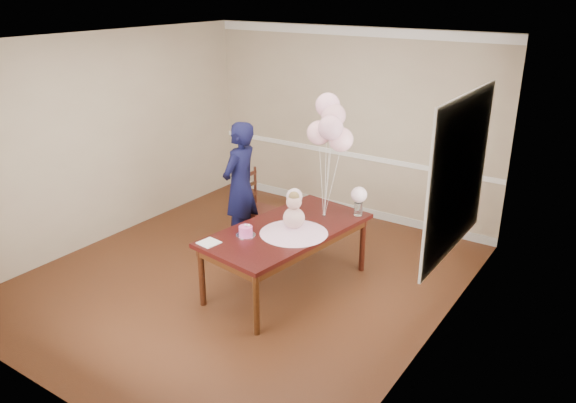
{
  "coord_description": "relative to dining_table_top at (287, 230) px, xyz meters",
  "views": [
    {
      "loc": [
        3.69,
        -4.56,
        3.24
      ],
      "look_at": [
        0.56,
        0.09,
        1.05
      ],
      "focal_mm": 35.0,
      "sensor_mm": 36.0,
      "label": 1
    }
  ],
  "objects": [
    {
      "name": "chair_rail_trim",
      "position": [
        -0.53,
        2.39,
        0.2
      ],
      "size": [
        4.5,
        0.02,
        0.07
      ],
      "primitive_type": "cube",
      "color": "white",
      "rests_on": "wall_back"
    },
    {
      "name": "wall_left",
      "position": [
        -2.78,
        -0.1,
        0.65
      ],
      "size": [
        0.02,
        5.0,
        2.7
      ],
      "primitive_type": "cube",
      "color": "tan",
      "rests_on": "floor"
    },
    {
      "name": "balloon_ribbon_d",
      "position": [
        0.14,
        0.58,
        0.59
      ],
      "size": [
        0.07,
        0.11,
        1.1
      ],
      "primitive_type": "cylinder",
      "rotation": [
        -0.09,
        -0.07,
        -0.14
      ],
      "color": "white",
      "rests_on": "balloon_weight"
    },
    {
      "name": "balloon_d",
      "position": [
        0.11,
        0.64,
        1.29
      ],
      "size": [
        0.27,
        0.27,
        0.27
      ],
      "primitive_type": "sphere",
      "color": "#F2ABC7",
      "rests_on": "balloon_ribbon_d"
    },
    {
      "name": "baby_skirt",
      "position": [
        0.14,
        -0.07,
        0.07
      ],
      "size": [
        0.83,
        0.83,
        0.1
      ],
      "primitive_type": "cone",
      "rotation": [
        0.0,
        0.0,
        -0.14
      ],
      "color": "#ECADD2",
      "rests_on": "dining_table_top"
    },
    {
      "name": "roses_near",
      "position": [
        -0.1,
        0.31,
        0.28
      ],
      "size": [
        0.18,
        0.18,
        0.18
      ],
      "primitive_type": "sphere",
      "color": "beige",
      "rests_on": "rose_vase_near"
    },
    {
      "name": "baby_head",
      "position": [
        0.14,
        -0.07,
        0.38
      ],
      "size": [
        0.17,
        0.17,
        0.17
      ],
      "primitive_type": "sphere",
      "color": "#CF9B8F",
      "rests_on": "baby_torso"
    },
    {
      "name": "baby_hair",
      "position": [
        0.14,
        -0.07,
        0.44
      ],
      "size": [
        0.12,
        0.12,
        0.12
      ],
      "primitive_type": "sphere",
      "color": "brown",
      "rests_on": "baby_head"
    },
    {
      "name": "crown_molding",
      "position": [
        -0.53,
        2.39,
        1.93
      ],
      "size": [
        4.5,
        0.02,
        0.12
      ],
      "primitive_type": "cube",
      "color": "white",
      "rests_on": "wall_back"
    },
    {
      "name": "chair_leg_br",
      "position": [
        -0.85,
        0.99,
        -0.5
      ],
      "size": [
        0.04,
        0.04,
        0.4
      ],
      "primitive_type": "cylinder",
      "rotation": [
        0.0,
        0.0,
        -0.06
      ],
      "color": "#351B0E",
      "rests_on": "floor"
    },
    {
      "name": "chair_leg_bl",
      "position": [
        -1.18,
        1.01,
        -0.5
      ],
      "size": [
        0.04,
        0.04,
        0.4
      ],
      "primitive_type": "cylinder",
      "rotation": [
        0.0,
        0.0,
        -0.06
      ],
      "color": "#3E1E11",
      "rests_on": "floor"
    },
    {
      "name": "balloon_weight",
      "position": [
        0.17,
        0.52,
        0.03
      ],
      "size": [
        0.04,
        0.04,
        0.02
      ],
      "primitive_type": "cylinder",
      "rotation": [
        0.0,
        0.0,
        -0.14
      ],
      "color": "#B9B9BE",
      "rests_on": "dining_table_top"
    },
    {
      "name": "window_blinds",
      "position": [
        1.68,
        0.4,
        0.85
      ],
      "size": [
        0.01,
        1.5,
        1.4
      ],
      "primitive_type": "cube",
      "color": "silver",
      "rests_on": "wall_right"
    },
    {
      "name": "chair_leg_fl",
      "position": [
        -1.2,
        0.67,
        -0.5
      ],
      "size": [
        0.04,
        0.04,
        0.4
      ],
      "primitive_type": "cylinder",
      "rotation": [
        0.0,
        0.0,
        -0.06
      ],
      "color": "#35170E",
      "rests_on": "floor"
    },
    {
      "name": "chair_leg_fr",
      "position": [
        -0.87,
        0.65,
        -0.5
      ],
      "size": [
        0.04,
        0.04,
        0.4
      ],
      "primitive_type": "cylinder",
      "rotation": [
        0.0,
        0.0,
        -0.06
      ],
      "color": "#33190E",
      "rests_on": "floor"
    },
    {
      "name": "window_frame",
      "position": [
        1.7,
        0.4,
        0.85
      ],
      "size": [
        0.02,
        1.66,
        1.56
      ],
      "primitive_type": "cube",
      "color": "white",
      "rests_on": "wall_right"
    },
    {
      "name": "dining_table_top",
      "position": [
        0.0,
        0.0,
        0.0
      ],
      "size": [
        1.23,
        2.06,
        0.05
      ],
      "primitive_type": "cube",
      "rotation": [
        0.0,
        0.0,
        -0.14
      ],
      "color": "black",
      "rests_on": "table_leg_fl"
    },
    {
      "name": "chair_slat_low",
      "position": [
        -1.21,
        0.84,
        -0.13
      ],
      "size": [
        0.05,
        0.37,
        0.05
      ],
      "primitive_type": "cube",
      "rotation": [
        0.0,
        0.0,
        -0.06
      ],
      "color": "#33180E",
      "rests_on": "dining_chair_seat"
    },
    {
      "name": "balloon_ribbon_e",
      "position": [
        0.25,
        0.54,
        0.42
      ],
      "size": [
        0.14,
        0.05,
        0.75
      ],
      "primitive_type": "cylinder",
      "rotation": [
        -0.09,
        0.17,
        -0.14
      ],
      "color": "white",
      "rests_on": "balloon_weight"
    },
    {
      "name": "wall_right",
      "position": [
        1.72,
        -0.1,
        0.65
      ],
      "size": [
        0.02,
        5.0,
        2.7
      ],
      "primitive_type": "cube",
      "color": "tan",
      "rests_on": "floor"
    },
    {
      "name": "birthday_cake",
      "position": [
        -0.25,
        -0.41,
        0.08
      ],
      "size": [
        0.16,
        0.16,
        0.1
      ],
      "primitive_type": "cylinder",
      "rotation": [
        0.0,
        0.0,
        -0.14
      ],
      "color": "#DC4598",
      "rests_on": "cake_platter"
    },
    {
      "name": "balloon_e",
      "position": [
        0.33,
        0.57,
        0.95
      ],
      "size": [
        0.27,
        0.27,
        0.27
      ],
      "primitive_type": "sphere",
      "color": "#FFB4C2",
      "rests_on": "balloon_ribbon_e"
    },
    {
      "name": "rose_vase_near",
      "position": [
        -0.1,
        0.31,
        0.1
      ],
      "size": [
        0.11,
        0.11,
        0.16
      ],
      "primitive_type": "cylinder",
      "rotation": [
        0.0,
        0.0,
        -0.14
      ],
      "color": "white",
      "rests_on": "dining_table_top"
    },
    {
      "name": "table_apron",
      "position": [
        0.0,
        0.0,
        -0.07
      ],
      "size": [
        1.12,
        1.95,
        0.1
      ],
      "primitive_type": "cube",
      "rotation": [
        0.0,
        0.0,
        -0.14
      ],
      "color": "black",
      "rests_on": "table_leg_fl"
    },
    {
      "name": "table_leg_fl",
      "position": [
        -0.53,
        -0.83,
        -0.36
      ],
      "size": [
        0.08,
        0.08,
        0.68
      ],
      "primitive_type": "cylinder",
      "rotation": [
        0.0,
        0.0,
        -0.14
      ],
      "color": "black",
      "rests_on": "floor"
    },
    {
      "name": "ceiling",
      "position": [
        -0.53,
        -0.1,
        2.0
      ],
      "size": [
        4.5,
        5.0,
        0.02
      ],
      "primitive_type": "cube",
      "color": "white",
      "rests_on": "wall_back"
    },
    {
      "name": "balloon_b",
      "position": [
        0.26,
        0.45,
        1.09
      ],
      "size": [
        0.27,
        0.27,
        0.27
      ],
      "primitive_type": "sphere",
      "color": "#DA9AB2",
      "rests_on": "balloon_ribbon_b"
    },
    {
      "name": "wall_front",
      "position": [
        -0.53,
        -2.6,
        0.65
      ],
      "size": [
        4.5,
        0.02,
        2.7
      ],
      "primitive_type": "cube",
      "color": "tan",
      "rests_on": "floor"
    },
    {
      "name": "wall_back",
      "position": [
        -0.53,
        2.4,
        0.65
      ],
      "size": [
        4.5,
        0.02,
        2.7
      ],
      "primitive_type": "cube",
      "color": "tan",
      "rests_on": "floor"
    },
    {
      "name": "table_leg_fr",
      "position": [
        0.28,
        -0.94,
        -0.36
      ],
      "size": [
        0.08,
        0.08,
        0.68
      ],
      "primitive_type": "cylinder",
      "rotation": [
        0.0,
        0.0,
        -0.14
      ],
      "color": "black",
      "rests_on": "floor"
    },
    {
      "name": "dining_chair_seat",
      "position": [
        -1.02,
        0.83,
        -0.28
      ],
      "size": [
        0.43,
        0.43,
        0.05
      ],
      "primitive_type": "cube",
      "rotation": [
        0.0,
        0.0,
        -0.06
      ],
      "color": "#3A1610",
      "rests_on": "chair_leg_fl"
    },
    {
      "name": "rose_vase_far",
      "position": [
        0.48,
        0.77,
        0.1
      ],
      "size": [
        0.11,
        0.11,
        0.16
      ],
      "primitive_type": "cylinder",
      "rotation": [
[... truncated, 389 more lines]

